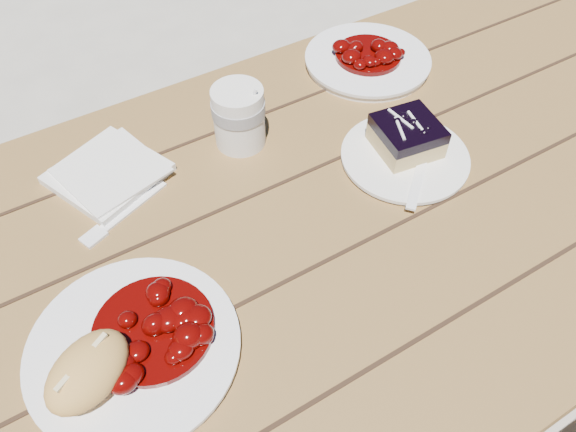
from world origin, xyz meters
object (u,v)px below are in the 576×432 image
bread_roll (88,371)px  main_plate (134,349)px  second_plate (367,61)px  dessert_plate (405,158)px  coffee_cup (239,117)px  blueberry_cake (407,135)px  picnic_table (229,317)px

bread_roll → main_plate: bearing=20.0°
main_plate → second_plate: (0.60, 0.34, 0.00)m
main_plate → dessert_plate: size_ratio=1.28×
bread_roll → dessert_plate: (0.55, 0.12, -0.04)m
coffee_cup → blueberry_cake: bearing=-36.7°
main_plate → dessert_plate: bearing=10.8°
blueberry_cake → bread_roll: bearing=-158.9°
blueberry_cake → main_plate: bearing=-159.7°
picnic_table → coffee_cup: coffee_cup is taller
main_plate → blueberry_cake: 0.52m
picnic_table → blueberry_cake: (0.36, 0.04, 0.20)m
bread_roll → picnic_table: bearing=24.1°
picnic_table → blueberry_cake: bearing=6.0°
bread_roll → blueberry_cake: 0.58m
blueberry_cake → dessert_plate: bearing=-115.6°
picnic_table → main_plate: 0.24m
second_plate → bread_roll: bearing=-151.4°
dessert_plate → second_plate: (0.10, 0.24, 0.00)m
main_plate → coffee_cup: 0.40m
main_plate → dessert_plate: main_plate is taller
picnic_table → coffee_cup: size_ratio=19.27×
second_plate → picnic_table: bearing=-149.5°
dessert_plate → blueberry_cake: bearing=56.3°
picnic_table → main_plate: size_ratio=7.81×
bread_roll → second_plate: size_ratio=0.47×
main_plate → second_plate: 0.69m
blueberry_cake → coffee_cup: (-0.22, 0.16, 0.02)m
picnic_table → coffee_cup: bearing=54.9°
dessert_plate → second_plate: second_plate is taller
picnic_table → bread_roll: size_ratio=18.06×
dessert_plate → coffee_cup: 0.28m
coffee_cup → second_plate: coffee_cup is taller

